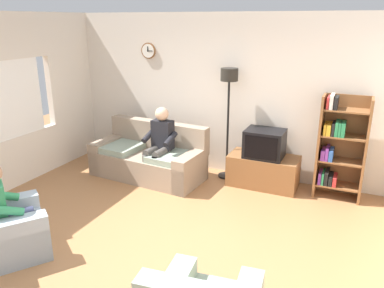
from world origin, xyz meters
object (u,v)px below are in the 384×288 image
Objects in this scene: bookshelf at (338,146)px; person_on_couch at (159,141)px; tv at (265,143)px; floor_lamp at (229,93)px; tv_stand at (263,171)px; person_in_left_armchair at (6,206)px; armchair_near_window at (1,233)px; couch at (149,159)px.

person_on_couch is at bearing -167.58° from bookshelf.
person_on_couch reaches higher than tv.
tv is at bearing -174.94° from bookshelf.
floor_lamp is (-0.66, 0.12, 0.73)m from tv.
person_on_couch is (-1.61, -0.52, 0.45)m from tv_stand.
floor_lamp is 1.65× the size of person_in_left_armchair.
armchair_near_window is at bearing -115.99° from floor_lamp.
couch is at bearing -157.34° from floor_lamp.
bookshelf is 1.26× the size of person_on_couch.
bookshelf is 2.76m from person_on_couch.
person_on_couch is at bearing -146.95° from floor_lamp.
bookshelf reaches higher than tv_stand.
tv_stand is 0.98× the size of person_in_left_armchair.
person_in_left_armchair is (-0.56, -2.53, -0.09)m from person_on_couch.
couch is at bearing 82.73° from armchair_near_window.
bookshelf is 1.86m from floor_lamp.
bookshelf is 4.51m from person_in_left_armchair.
bookshelf reaches higher than armchair_near_window.
bookshelf is at bearing 9.27° from couch.
person_in_left_armchair is at bearing -125.74° from tv.
floor_lamp is at bearing 169.38° from tv.
person_in_left_armchair is at bearing -96.35° from couch.
person_in_left_armchair reaches higher than couch.
floor_lamp is (1.22, 0.51, 1.14)m from couch.
armchair_near_window is at bearing -125.74° from tv.
armchair_near_window reaches higher than tv_stand.
person_in_left_armchair is (-1.52, -3.15, -0.85)m from floor_lamp.
floor_lamp is at bearing 33.05° from person_on_couch.
armchair_near_window is (-0.35, -2.71, -0.02)m from couch.
floor_lamp is at bearing 64.25° from person_in_left_armchair.
bookshelf is at bearing 43.98° from armchair_near_window.
person_in_left_armchair is at bearing -115.75° from floor_lamp.
tv_stand is 0.70× the size of bookshelf.
couch is 1.25× the size of bookshelf.
tv_stand is at bearing 90.00° from tv.
bookshelf is at bearing 43.77° from person_in_left_armchair.
floor_lamp is (-0.66, 0.10, 1.20)m from tv_stand.
person_in_left_armchair is (-2.18, -3.02, -0.12)m from tv.
bookshelf is (2.96, 0.48, 0.48)m from couch.
couch is 2.73m from armchair_near_window.
tv is 1.09m from bookshelf.
person_on_couch reaches higher than person_in_left_armchair.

